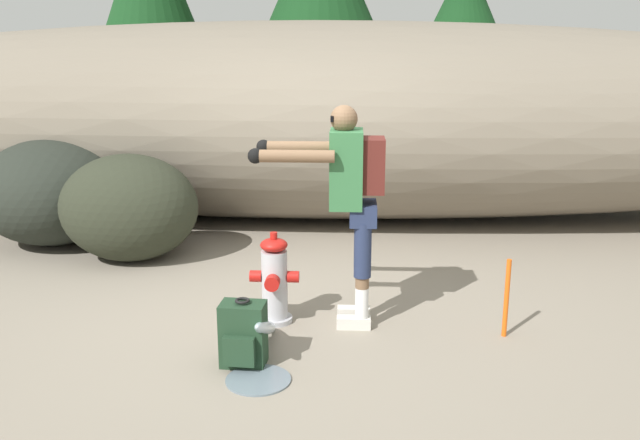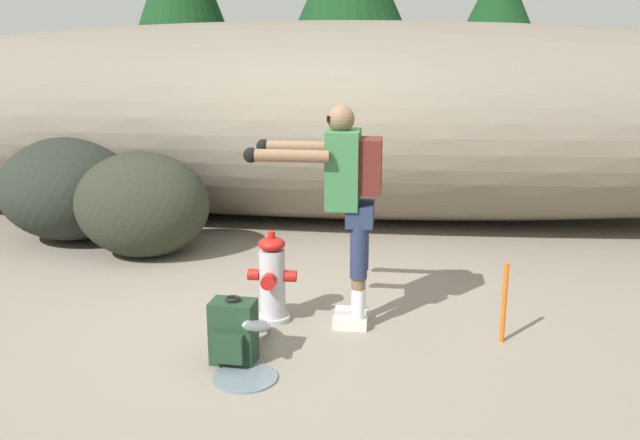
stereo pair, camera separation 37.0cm
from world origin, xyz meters
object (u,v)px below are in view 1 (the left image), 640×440
(spare_backpack, at_px, (243,335))
(boulder_large, at_px, (54,191))
(survey_stake, at_px, (507,298))
(fire_hydrant, at_px, (274,281))
(utility_worker, at_px, (349,189))
(boulder_mid, at_px, (129,208))

(spare_backpack, height_order, boulder_large, boulder_large)
(spare_backpack, relative_size, boulder_large, 0.30)
(spare_backpack, relative_size, survey_stake, 0.78)
(survey_stake, bearing_deg, spare_backpack, -163.51)
(fire_hydrant, height_order, boulder_large, boulder_large)
(spare_backpack, height_order, survey_stake, survey_stake)
(fire_hydrant, bearing_deg, spare_backpack, -99.92)
(fire_hydrant, height_order, utility_worker, utility_worker)
(utility_worker, distance_m, boulder_large, 3.83)
(fire_hydrant, bearing_deg, utility_worker, 0.53)
(fire_hydrant, distance_m, utility_worker, 0.93)
(utility_worker, xyz_separation_m, survey_stake, (1.17, -0.19, -0.77))
(fire_hydrant, relative_size, survey_stake, 1.21)
(boulder_large, relative_size, boulder_mid, 1.17)
(boulder_mid, bearing_deg, survey_stake, -26.66)
(fire_hydrant, xyz_separation_m, spare_backpack, (-0.13, -0.74, -0.12))
(boulder_large, bearing_deg, survey_stake, -27.24)
(fire_hydrant, bearing_deg, boulder_large, 141.85)
(boulder_mid, bearing_deg, boulder_large, 150.86)
(spare_backpack, xyz_separation_m, boulder_mid, (-1.49, 2.24, 0.32))
(boulder_large, distance_m, survey_stake, 4.91)
(utility_worker, distance_m, survey_stake, 1.41)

